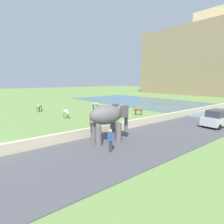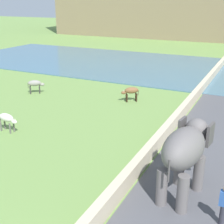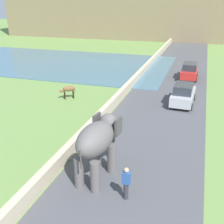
% 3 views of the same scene
% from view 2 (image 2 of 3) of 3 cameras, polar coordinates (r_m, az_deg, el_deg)
% --- Properties ---
extents(barrier_wall, '(0.40, 110.00, 0.79)m').
position_cam_2_polar(barrier_wall, '(22.64, 13.46, 0.98)').
color(barrier_wall, beige).
rests_on(barrier_wall, ground).
extents(lake, '(36.00, 18.00, 0.08)m').
position_cam_2_polar(lake, '(40.76, -3.17, 9.37)').
color(lake, '#426B84').
rests_on(lake, ground).
extents(elephant, '(1.74, 3.55, 2.99)m').
position_cam_2_polar(elephant, '(12.51, 13.34, -6.89)').
color(elephant, '#605B5B').
rests_on(elephant, ground).
extents(person_beside_elephant, '(0.36, 0.22, 1.63)m').
position_cam_2_polar(person_beside_elephant, '(11.88, 19.90, -15.76)').
color(person_beside_elephant, '#33333D').
rests_on(person_beside_elephant, ground).
extents(cow_grey, '(1.31, 1.10, 1.15)m').
position_cam_2_polar(cow_grey, '(27.10, -13.95, 5.05)').
color(cow_grey, gray).
rests_on(cow_grey, ground).
extents(cow_brown, '(1.31, 1.09, 1.15)m').
position_cam_2_polar(cow_brown, '(24.21, 3.49, 3.84)').
color(cow_brown, brown).
rests_on(cow_brown, ground).
extents(cow_white, '(1.40, 0.50, 1.15)m').
position_cam_2_polar(cow_white, '(19.62, -18.74, -1.17)').
color(cow_white, silver).
rests_on(cow_white, ground).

